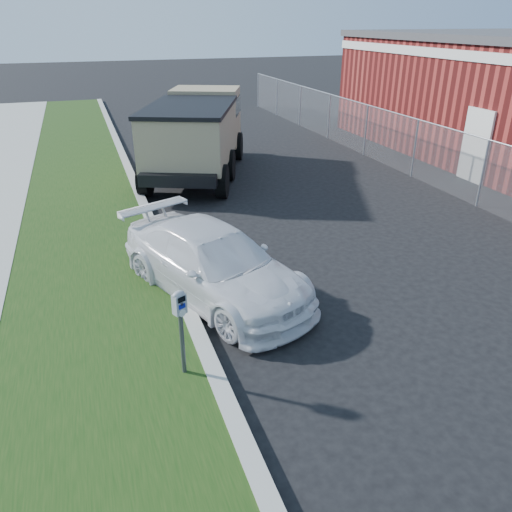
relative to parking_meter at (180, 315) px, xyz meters
name	(u,v)px	position (x,y,z in m)	size (l,w,h in m)	color
ground	(354,322)	(2.99, 0.52, -1.07)	(120.00, 120.00, 0.00)	black
streetside	(5,316)	(-2.57, 2.52, -1.00)	(6.12, 50.00, 0.15)	gray
chainlink_fence	(416,137)	(8.99, 7.52, 0.19)	(0.06, 30.06, 30.00)	slate
parking_meter	(180,315)	(0.00, 0.00, 0.00)	(0.21, 0.18, 1.31)	#3F4247
white_wagon	(212,262)	(1.01, 2.30, -0.44)	(1.75, 4.32, 1.25)	silver
dump_truck	(197,130)	(2.62, 10.22, 0.31)	(4.51, 6.61, 2.44)	black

